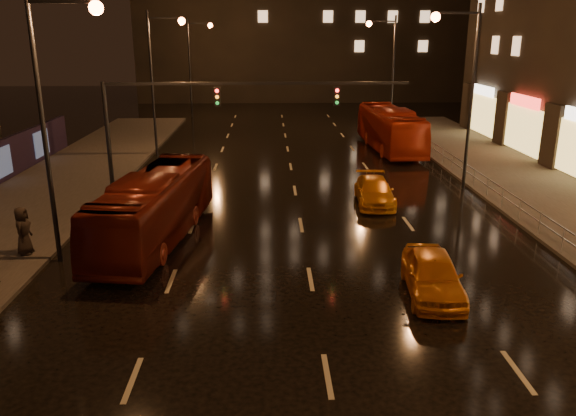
{
  "coord_description": "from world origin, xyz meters",
  "views": [
    {
      "loc": [
        -1.46,
        -8.51,
        8.44
      ],
      "look_at": [
        -0.79,
        10.62,
        2.5
      ],
      "focal_mm": 35.0,
      "sensor_mm": 36.0,
      "label": 1
    }
  ],
  "objects_px": {
    "bus_red": "(155,207)",
    "taxi_near": "(433,274)",
    "pedestrian_c": "(23,231)",
    "bus_curb": "(390,129)",
    "taxi_far": "(374,191)"
  },
  "relations": [
    {
      "from": "bus_red",
      "to": "taxi_near",
      "type": "height_order",
      "value": "bus_red"
    },
    {
      "from": "taxi_near",
      "to": "pedestrian_c",
      "type": "bearing_deg",
      "value": 171.3
    },
    {
      "from": "pedestrian_c",
      "to": "bus_curb",
      "type": "bearing_deg",
      "value": -43.31
    },
    {
      "from": "taxi_near",
      "to": "pedestrian_c",
      "type": "xyz_separation_m",
      "value": [
        -15.09,
        3.88,
        0.37
      ]
    },
    {
      "from": "bus_red",
      "to": "taxi_near",
      "type": "relative_size",
      "value": 2.42
    },
    {
      "from": "taxi_far",
      "to": "bus_curb",
      "type": "bearing_deg",
      "value": 78.87
    },
    {
      "from": "bus_red",
      "to": "bus_curb",
      "type": "xyz_separation_m",
      "value": [
        14.03,
        19.09,
        0.14
      ]
    },
    {
      "from": "taxi_far",
      "to": "pedestrian_c",
      "type": "distance_m",
      "value": 16.57
    },
    {
      "from": "bus_curb",
      "to": "bus_red",
      "type": "bearing_deg",
      "value": -128.65
    },
    {
      "from": "bus_curb",
      "to": "taxi_far",
      "type": "bearing_deg",
      "value": -107.15
    },
    {
      "from": "bus_curb",
      "to": "taxi_far",
      "type": "xyz_separation_m",
      "value": [
        -3.73,
        -14.12,
        -0.94
      ]
    },
    {
      "from": "taxi_near",
      "to": "taxi_far",
      "type": "distance_m",
      "value": 10.71
    },
    {
      "from": "taxi_far",
      "to": "bus_red",
      "type": "bearing_deg",
      "value": -150.56
    },
    {
      "from": "bus_red",
      "to": "pedestrian_c",
      "type": "bearing_deg",
      "value": -150.94
    },
    {
      "from": "bus_red",
      "to": "bus_curb",
      "type": "distance_m",
      "value": 23.69
    }
  ]
}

